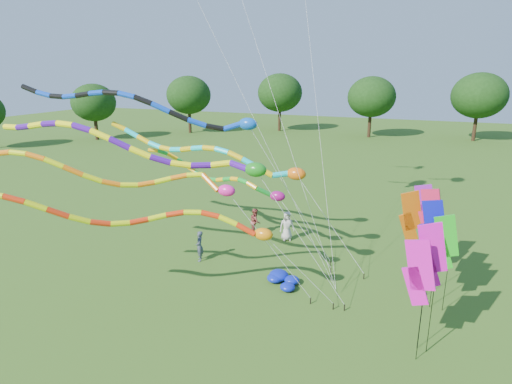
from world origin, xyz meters
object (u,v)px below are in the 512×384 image
at_px(tube_kite_orange, 138,177).
at_px(person_c, 255,221).
at_px(tube_kite_red, 165,221).
at_px(blue_nylon_heap, 285,278).
at_px(person_b, 200,246).
at_px(person_a, 287,226).

relative_size(tube_kite_orange, person_c, 7.23).
xyz_separation_m(tube_kite_red, blue_nylon_heap, (3.69, 4.36, -3.92)).
bearing_deg(person_b, blue_nylon_heap, 54.47).
bearing_deg(blue_nylon_heap, person_c, 124.86).
height_order(person_a, person_b, person_a).
bearing_deg(tube_kite_orange, person_a, 48.23).
distance_m(blue_nylon_heap, person_b, 5.17).
relative_size(tube_kite_red, blue_nylon_heap, 5.75).
height_order(person_a, person_c, person_a).
relative_size(blue_nylon_heap, person_c, 1.23).
bearing_deg(person_c, tube_kite_red, 155.54).
bearing_deg(tube_kite_red, person_c, 65.82).
height_order(tube_kite_red, tube_kite_orange, tube_kite_orange).
distance_m(person_b, person_c, 4.88).
height_order(blue_nylon_heap, person_a, person_a).
xyz_separation_m(blue_nylon_heap, person_a, (-1.62, 5.21, 0.63)).
relative_size(tube_kite_orange, person_b, 7.26).
bearing_deg(person_a, person_c, 146.15).
bearing_deg(tube_kite_orange, tube_kite_red, -31.93).
bearing_deg(blue_nylon_heap, person_a, 107.29).
bearing_deg(tube_kite_red, blue_nylon_heap, 25.18).
height_order(tube_kite_red, person_c, tube_kite_red).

